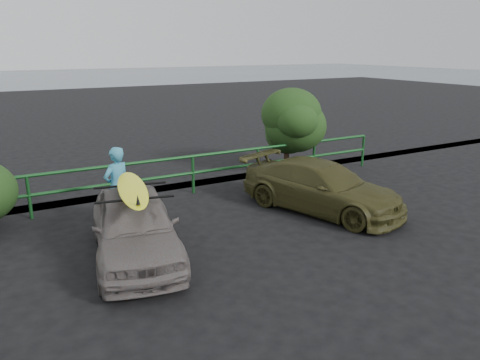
% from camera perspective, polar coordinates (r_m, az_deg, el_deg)
% --- Properties ---
extents(ground, '(80.00, 80.00, 0.00)m').
position_cam_1_polar(ground, '(8.01, 2.39, -12.07)').
color(ground, black).
extents(ocean, '(200.00, 200.00, 0.00)m').
position_cam_1_polar(ocean, '(66.22, -26.48, 11.07)').
color(ocean, '#545F67').
rests_on(ocean, ground).
extents(guardrail, '(14.00, 0.08, 1.04)m').
position_cam_1_polar(guardrail, '(12.07, -10.09, 0.12)').
color(guardrail, '#14481C').
rests_on(guardrail, ground).
extents(shrub_right, '(3.20, 2.40, 2.40)m').
position_cam_1_polar(shrub_right, '(14.67, 7.89, 5.75)').
color(shrub_right, '#214017').
rests_on(shrub_right, ground).
extents(sedan, '(2.17, 3.88, 1.25)m').
position_cam_1_polar(sedan, '(8.75, -12.71, -5.47)').
color(sedan, '#685F5C').
rests_on(sedan, ground).
extents(olive_vehicle, '(2.86, 4.32, 1.16)m').
position_cam_1_polar(olive_vehicle, '(11.18, 9.93, -0.83)').
color(olive_vehicle, '#3E3C1B').
rests_on(olive_vehicle, ground).
extents(man, '(0.75, 0.63, 1.75)m').
position_cam_1_polar(man, '(10.33, -14.74, -0.83)').
color(man, teal).
rests_on(man, ground).
extents(roof_rack, '(1.48, 1.17, 0.04)m').
position_cam_1_polar(roof_rack, '(8.54, -12.97, -1.43)').
color(roof_rack, black).
rests_on(roof_rack, sedan).
extents(surfboard, '(0.97, 2.46, 0.07)m').
position_cam_1_polar(surfboard, '(8.53, -12.99, -1.06)').
color(surfboard, '#EEF81A').
rests_on(surfboard, roof_rack).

